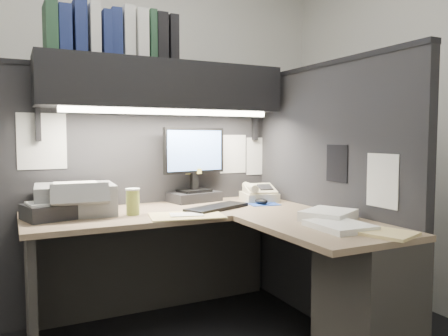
{
  "coord_description": "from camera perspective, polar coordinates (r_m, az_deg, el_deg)",
  "views": [
    {
      "loc": [
        -0.78,
        -1.95,
        1.18
      ],
      "look_at": [
        0.44,
        0.51,
        0.98
      ],
      "focal_mm": 35.0,
      "sensor_mm": 36.0,
      "label": 1
    }
  ],
  "objects": [
    {
      "name": "wall_back",
      "position": [
        3.55,
        -13.61,
        6.79
      ],
      "size": [
        3.5,
        0.04,
        2.7
      ],
      "primitive_type": "cube",
      "color": "silver",
      "rests_on": "floor"
    },
    {
      "name": "wall_right",
      "position": [
        3.2,
        26.22,
        6.79
      ],
      "size": [
        0.04,
        3.0,
        2.7
      ],
      "primitive_type": "cube",
      "color": "silver",
      "rests_on": "floor"
    },
    {
      "name": "partition_back",
      "position": [
        3.02,
        -10.5,
        -3.13
      ],
      "size": [
        1.9,
        0.06,
        1.6
      ],
      "primitive_type": "cube",
      "color": "black",
      "rests_on": "floor"
    },
    {
      "name": "partition_right",
      "position": [
        2.79,
        13.16,
        -3.76
      ],
      "size": [
        0.06,
        1.5,
        1.6
      ],
      "primitive_type": "cube",
      "color": "black",
      "rests_on": "floor"
    },
    {
      "name": "desk",
      "position": [
        2.41,
        5.33,
        -13.65
      ],
      "size": [
        1.7,
        1.53,
        0.73
      ],
      "color": "#8B7258",
      "rests_on": "floor"
    },
    {
      "name": "overhead_shelf",
      "position": [
        2.87,
        -7.84,
        10.53
      ],
      "size": [
        1.55,
        0.34,
        0.3
      ],
      "primitive_type": "cube",
      "color": "black",
      "rests_on": "partition_back"
    },
    {
      "name": "task_light_tube",
      "position": [
        2.72,
        -6.86,
        7.3
      ],
      "size": [
        1.32,
        0.04,
        0.04
      ],
      "primitive_type": "cylinder",
      "rotation": [
        0.0,
        1.57,
        0.0
      ],
      "color": "white",
      "rests_on": "overhead_shelf"
    },
    {
      "name": "monitor",
      "position": [
        3.01,
        -3.9,
        -0.57
      ],
      "size": [
        0.47,
        0.27,
        0.51
      ],
      "rotation": [
        0.0,
        0.0,
        0.19
      ],
      "color": "black",
      "rests_on": "desk"
    },
    {
      "name": "keyboard",
      "position": [
        2.7,
        -0.93,
        -5.19
      ],
      "size": [
        0.47,
        0.32,
        0.02
      ],
      "primitive_type": "cube",
      "rotation": [
        0.0,
        0.0,
        0.43
      ],
      "color": "black",
      "rests_on": "desk"
    },
    {
      "name": "mousepad",
      "position": [
        2.92,
        5.11,
        -4.68
      ],
      "size": [
        0.22,
        0.21,
        0.0
      ],
      "primitive_type": "cube",
      "rotation": [
        0.0,
        0.0,
        -0.17
      ],
      "color": "#1C3D9C",
      "rests_on": "desk"
    },
    {
      "name": "mouse",
      "position": [
        2.9,
        4.89,
        -4.35
      ],
      "size": [
        0.09,
        0.11,
        0.04
      ],
      "primitive_type": "ellipsoid",
      "rotation": [
        0.0,
        0.0,
        0.35
      ],
      "color": "black",
      "rests_on": "mousepad"
    },
    {
      "name": "telephone",
      "position": [
        3.07,
        4.61,
        -3.42
      ],
      "size": [
        0.27,
        0.28,
        0.09
      ],
      "primitive_type": "cube",
      "rotation": [
        0.0,
        0.0,
        -0.22
      ],
      "color": "beige",
      "rests_on": "desk"
    },
    {
      "name": "coffee_cup",
      "position": [
        2.56,
        -11.82,
        -4.44
      ],
      "size": [
        0.09,
        0.09,
        0.14
      ],
      "primitive_type": "cylinder",
      "rotation": [
        0.0,
        0.0,
        -0.17
      ],
      "color": "#AEA245",
      "rests_on": "desk"
    },
    {
      "name": "printer",
      "position": [
        2.67,
        -18.86,
        -3.88
      ],
      "size": [
        0.46,
        0.39,
        0.17
      ],
      "primitive_type": "cube",
      "rotation": [
        0.0,
        0.0,
        -0.06
      ],
      "color": "gray",
      "rests_on": "desk"
    },
    {
      "name": "notebook_stack",
      "position": [
        2.56,
        -21.57,
        -5.28
      ],
      "size": [
        0.33,
        0.3,
        0.08
      ],
      "primitive_type": "cube",
      "rotation": [
        0.0,
        0.0,
        0.27
      ],
      "color": "black",
      "rests_on": "desk"
    },
    {
      "name": "open_folder",
      "position": [
        2.48,
        -4.92,
        -6.2
      ],
      "size": [
        0.45,
        0.34,
        0.01
      ],
      "primitive_type": "cube",
      "rotation": [
        0.0,
        0.0,
        -0.18
      ],
      "color": "#DFC87D",
      "rests_on": "desk"
    },
    {
      "name": "paper_stack_a",
      "position": [
        2.42,
        13.49,
        -6.0
      ],
      "size": [
        0.35,
        0.33,
        0.05
      ],
      "primitive_type": "cube",
      "rotation": [
        0.0,
        0.0,
        0.48
      ],
      "color": "white",
      "rests_on": "desk"
    },
    {
      "name": "paper_stack_b",
      "position": [
        2.21,
        14.86,
        -7.31
      ],
      "size": [
        0.25,
        0.3,
        0.03
      ],
      "primitive_type": "cube",
      "rotation": [
        0.0,
        0.0,
        -0.03
      ],
      "color": "white",
      "rests_on": "desk"
    },
    {
      "name": "manila_stack",
      "position": [
        2.15,
        20.17,
        -7.96
      ],
      "size": [
        0.28,
        0.31,
        0.01
      ],
      "primitive_type": "cube",
      "rotation": [
        0.0,
        0.0,
        0.33
      ],
      "color": "#DFC87D",
      "rests_on": "desk"
    },
    {
      "name": "binder_row",
      "position": [
        2.84,
        -14.22,
        16.55
      ],
      "size": [
        0.78,
        0.26,
        0.31
      ],
      "color": "#21422C",
      "rests_on": "overhead_shelf"
    },
    {
      "name": "pinned_papers",
      "position": [
        2.79,
        -0.72,
        1.58
      ],
      "size": [
        1.76,
        1.31,
        0.51
      ],
      "color": "white",
      "rests_on": "partition_back"
    }
  ]
}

